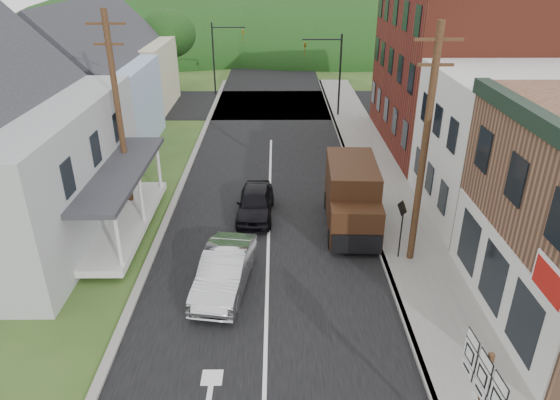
{
  "coord_description": "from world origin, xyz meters",
  "views": [
    {
      "loc": [
        0.35,
        -13.15,
        10.74
      ],
      "look_at": [
        0.49,
        4.47,
        2.2
      ],
      "focal_mm": 32.0,
      "sensor_mm": 36.0,
      "label": 1
    }
  ],
  "objects_px": {
    "delivery_van": "(352,197)",
    "warning_sign": "(402,221)",
    "route_sign_cluster": "(480,394)",
    "silver_sedan": "(225,271)",
    "dark_sedan": "(255,203)"
  },
  "relations": [
    {
      "from": "dark_sedan",
      "to": "delivery_van",
      "type": "distance_m",
      "value": 4.43
    },
    {
      "from": "warning_sign",
      "to": "route_sign_cluster",
      "type": "bearing_deg",
      "value": -110.92
    },
    {
      "from": "route_sign_cluster",
      "to": "delivery_van",
      "type": "bearing_deg",
      "value": 91.86
    },
    {
      "from": "silver_sedan",
      "to": "route_sign_cluster",
      "type": "bearing_deg",
      "value": -40.39
    },
    {
      "from": "delivery_van",
      "to": "route_sign_cluster",
      "type": "relative_size",
      "value": 1.61
    },
    {
      "from": "silver_sedan",
      "to": "warning_sign",
      "type": "relative_size",
      "value": 1.8
    },
    {
      "from": "dark_sedan",
      "to": "route_sign_cluster",
      "type": "distance_m",
      "value": 13.8
    },
    {
      "from": "silver_sedan",
      "to": "dark_sedan",
      "type": "distance_m",
      "value": 5.66
    },
    {
      "from": "route_sign_cluster",
      "to": "warning_sign",
      "type": "height_order",
      "value": "route_sign_cluster"
    },
    {
      "from": "delivery_van",
      "to": "route_sign_cluster",
      "type": "bearing_deg",
      "value": -81.69
    },
    {
      "from": "silver_sedan",
      "to": "dark_sedan",
      "type": "bearing_deg",
      "value": 88.97
    },
    {
      "from": "silver_sedan",
      "to": "route_sign_cluster",
      "type": "relative_size",
      "value": 1.38
    },
    {
      "from": "delivery_van",
      "to": "warning_sign",
      "type": "relative_size",
      "value": 2.11
    },
    {
      "from": "silver_sedan",
      "to": "route_sign_cluster",
      "type": "height_order",
      "value": "route_sign_cluster"
    },
    {
      "from": "route_sign_cluster",
      "to": "dark_sedan",
      "type": "bearing_deg",
      "value": 109.27
    }
  ]
}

